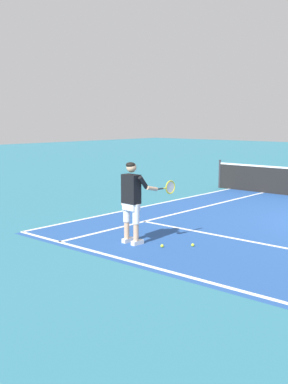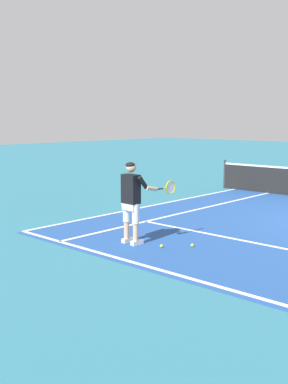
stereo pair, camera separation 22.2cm
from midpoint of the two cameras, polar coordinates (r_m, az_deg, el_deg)
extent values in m
cube|color=white|center=(7.53, 9.16, -11.29)|extent=(10.98, 0.10, 0.01)
cube|color=white|center=(13.42, 4.75, -2.30)|extent=(0.10, 9.12, 0.01)
cube|color=white|center=(14.27, 0.32, -1.61)|extent=(0.10, 9.12, 0.01)
cylinder|color=#333338|center=(18.08, 8.79, 2.18)|extent=(0.08, 0.08, 1.07)
cube|color=white|center=(10.04, -2.57, -5.83)|extent=(0.13, 0.29, 0.09)
cube|color=white|center=(9.84, -1.45, -6.13)|extent=(0.13, 0.29, 0.09)
cylinder|color=tan|center=(9.95, -2.75, -4.62)|extent=(0.11, 0.11, 0.36)
cylinder|color=silver|center=(9.87, -2.76, -2.45)|extent=(0.14, 0.14, 0.41)
cylinder|color=tan|center=(9.76, -1.63, -4.89)|extent=(0.11, 0.11, 0.36)
cylinder|color=silver|center=(9.67, -1.64, -2.67)|extent=(0.14, 0.14, 0.41)
cube|color=silver|center=(9.74, -2.21, -1.61)|extent=(0.35, 0.22, 0.20)
cube|color=black|center=(9.69, -2.22, 0.37)|extent=(0.39, 0.24, 0.60)
cylinder|color=tan|center=(9.87, -3.18, 0.23)|extent=(0.09, 0.09, 0.62)
cylinder|color=black|center=(9.54, -0.75, 1.16)|extent=(0.10, 0.27, 0.29)
cylinder|color=tan|center=(9.68, 0.31, 0.43)|extent=(0.10, 0.29, 0.14)
sphere|color=tan|center=(9.64, -2.20, 3.00)|extent=(0.21, 0.21, 0.21)
ellipsoid|color=black|center=(9.62, -2.28, 3.28)|extent=(0.21, 0.21, 0.12)
cylinder|color=#232326|center=(9.83, 1.27, 0.38)|extent=(0.04, 0.20, 0.03)
cylinder|color=yellow|center=(9.94, 1.86, 0.47)|extent=(0.03, 0.10, 0.02)
torus|color=yellow|center=(10.07, 2.58, 0.58)|extent=(0.04, 0.30, 0.30)
cylinder|color=silver|center=(10.07, 2.58, 0.58)|extent=(0.02, 0.25, 0.25)
sphere|color=#CCE02D|center=(9.73, 5.26, -6.40)|extent=(0.07, 0.07, 0.07)
sphere|color=#CCE02D|center=(9.63, 1.54, -6.53)|extent=(0.07, 0.07, 0.07)
camera|label=1|loc=(0.11, -90.64, -0.10)|focal=44.09mm
camera|label=2|loc=(0.11, 89.36, 0.10)|focal=44.09mm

